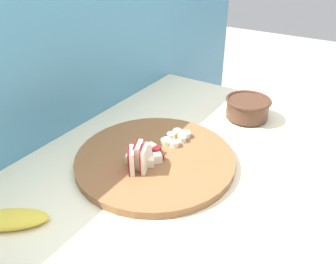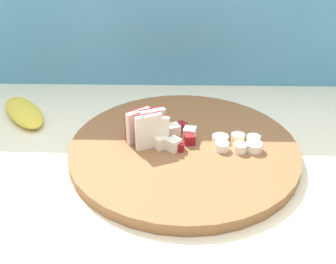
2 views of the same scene
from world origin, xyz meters
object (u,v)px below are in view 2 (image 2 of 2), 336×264
at_px(apple_wedge_fan, 148,128).
at_px(banana_peel, 24,112).
at_px(apple_dice_pile, 173,136).
at_px(banana_slice_rows, 238,143).
at_px(cutting_board, 184,149).

height_order(apple_wedge_fan, banana_peel, apple_wedge_fan).
bearing_deg(apple_dice_pile, banana_slice_rows, -8.29).
distance_m(cutting_board, apple_wedge_fan, 0.07).
bearing_deg(banana_slice_rows, apple_wedge_fan, 177.11).
distance_m(banana_slice_rows, banana_peel, 0.46).
bearing_deg(apple_dice_pile, banana_peel, 159.08).
relative_size(cutting_board, banana_peel, 2.45).
bearing_deg(cutting_board, apple_wedge_fan, 177.58).
height_order(apple_wedge_fan, banana_slice_rows, apple_wedge_fan).
xyz_separation_m(apple_dice_pile, banana_slice_rows, (0.11, -0.02, -0.00)).
xyz_separation_m(apple_wedge_fan, apple_dice_pile, (0.04, 0.01, -0.02)).
xyz_separation_m(apple_wedge_fan, banana_slice_rows, (0.16, -0.01, -0.02)).
xyz_separation_m(apple_dice_pile, banana_peel, (-0.32, 0.12, -0.02)).
xyz_separation_m(banana_slice_rows, banana_peel, (-0.43, 0.14, -0.02)).
height_order(cutting_board, apple_dice_pile, apple_dice_pile).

